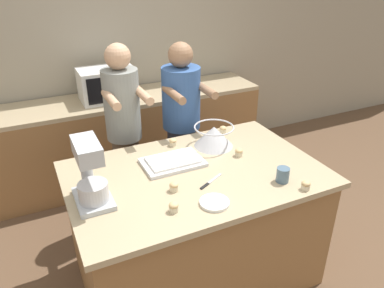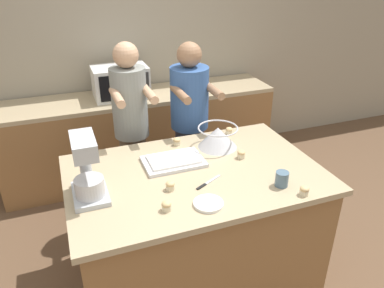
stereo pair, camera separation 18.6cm
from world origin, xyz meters
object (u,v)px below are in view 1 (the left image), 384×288
drinking_glass (283,175)px  cupcake_0 (306,185)px  person_right (182,128)px  small_plate (214,203)px  mixing_bowl (214,136)px  person_left (125,135)px  cupcake_5 (174,187)px  cupcake_1 (223,129)px  cupcake_4 (173,142)px  microwave_oven (107,84)px  baking_tray (173,162)px  stand_mixer (90,176)px  cupcake_2 (239,152)px  cupcake_3 (174,207)px  knife (210,182)px

drinking_glass → cupcake_0: bearing=-62.2°
person_right → cupcake_0: bearing=-79.1°
small_plate → mixing_bowl: bearing=62.0°
person_left → person_right: 0.51m
mixing_bowl → cupcake_5: 0.66m
drinking_glass → cupcake_1: size_ratio=1.62×
cupcake_4 → microwave_oven: bearing=98.8°
person_left → baking_tray: (0.15, -0.66, 0.05)m
person_left → cupcake_4: 0.48m
person_right → microwave_oven: (-0.43, 0.78, 0.23)m
stand_mixer → cupcake_2: bearing=5.7°
cupcake_2 → cupcake_3: size_ratio=1.00×
cupcake_1 → cupcake_3: (-0.76, -0.78, 0.00)m
cupcake_5 → drinking_glass: bearing=-16.6°
stand_mixer → drinking_glass: (1.12, -0.30, -0.12)m
drinking_glass → small_plate: size_ratio=0.55×
cupcake_4 → mixing_bowl: bearing=-25.4°
small_plate → cupcake_0: cupcake_0 is taller
cupcake_2 → microwave_oven: bearing=109.5°
knife → cupcake_5: (-0.24, 0.01, 0.03)m
cupcake_1 → microwave_oven: bearing=118.7°
mixing_bowl → knife: bearing=-121.1°
person_right → cupcake_1: size_ratio=26.54×
cupcake_2 → cupcake_3: same height
small_plate → cupcake_2: bearing=45.1°
person_right → cupcake_1: bearing=-62.1°
cupcake_1 → stand_mixer: bearing=-156.8°
person_left → microwave_oven: (0.07, 0.78, 0.19)m
baking_tray → drinking_glass: drinking_glass is taller
cupcake_1 → cupcake_3: bearing=-134.3°
mixing_bowl → cupcake_2: (0.08, -0.22, -0.05)m
stand_mixer → cupcake_0: size_ratio=6.65×
baking_tray → microwave_oven: 1.45m
microwave_oven → stand_mixer: bearing=-107.1°
cupcake_3 → cupcake_4: bearing=67.4°
stand_mixer → baking_tray: bearing=19.0°
microwave_oven → cupcake_0: bearing=-71.7°
drinking_glass → cupcake_1: (0.02, 0.78, -0.02)m
cupcake_4 → cupcake_5: (-0.23, -0.55, 0.00)m
stand_mixer → microwave_oven: 1.72m
knife → cupcake_5: bearing=176.4°
cupcake_3 → cupcake_4: size_ratio=1.00×
cupcake_4 → cupcake_5: bearing=-112.3°
mixing_bowl → baking_tray: size_ratio=0.73×
baking_tray → cupcake_4: bearing=66.6°
person_right → knife: (-0.24, -0.97, 0.07)m
baking_tray → cupcake_4: (0.11, 0.25, 0.01)m
cupcake_1 → cupcake_5: bearing=-138.9°
stand_mixer → cupcake_5: bearing=-12.4°
cupcake_1 → cupcake_2: 0.39m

